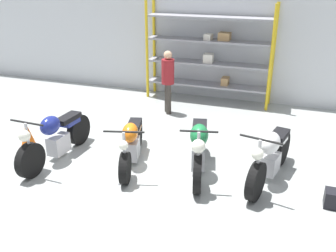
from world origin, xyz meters
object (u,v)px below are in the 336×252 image
(shelving_rack, at_px, (209,52))
(motorcycle_white, at_px, (270,156))
(motorcycle_orange, at_px, (132,142))
(motorcycle_green, at_px, (199,148))
(traffic_cone, at_px, (27,135))
(motorcycle_blue, at_px, (56,137))
(person_browsing, at_px, (168,77))

(shelving_rack, distance_m, motorcycle_white, 4.54)
(motorcycle_orange, distance_m, motorcycle_green, 1.31)
(traffic_cone, bearing_deg, shelving_rack, 56.53)
(motorcycle_blue, distance_m, motorcycle_green, 2.78)
(motorcycle_orange, xyz_separation_m, motorcycle_green, (1.31, 0.05, 0.08))
(motorcycle_orange, bearing_deg, person_browsing, 169.53)
(motorcycle_green, height_order, person_browsing, person_browsing)
(shelving_rack, bearing_deg, motorcycle_orange, -96.47)
(shelving_rack, height_order, motorcycle_blue, shelving_rack)
(motorcycle_green, bearing_deg, motorcycle_orange, -101.33)
(motorcycle_orange, relative_size, person_browsing, 1.26)
(motorcycle_blue, xyz_separation_m, motorcycle_white, (3.99, 0.56, 0.02))
(motorcycle_orange, distance_m, traffic_cone, 2.34)
(motorcycle_green, relative_size, motorcycle_white, 0.97)
(motorcycle_orange, height_order, person_browsing, person_browsing)
(motorcycle_green, height_order, motorcycle_white, motorcycle_green)
(motorcycle_white, bearing_deg, motorcycle_green, -71.67)
(motorcycle_white, bearing_deg, traffic_cone, -74.09)
(motorcycle_white, bearing_deg, motorcycle_blue, -69.71)
(motorcycle_blue, relative_size, person_browsing, 1.33)
(shelving_rack, height_order, motorcycle_green, shelving_rack)
(motorcycle_blue, height_order, motorcycle_orange, motorcycle_blue)
(person_browsing, bearing_deg, traffic_cone, 22.48)
(motorcycle_white, xyz_separation_m, person_browsing, (-2.81, 2.59, 0.47))
(motorcycle_blue, bearing_deg, motorcycle_green, 101.07)
(shelving_rack, height_order, motorcycle_orange, shelving_rack)
(motorcycle_green, distance_m, traffic_cone, 3.65)
(traffic_cone, bearing_deg, motorcycle_green, 2.75)
(motorcycle_white, height_order, traffic_cone, motorcycle_white)
(motorcycle_blue, bearing_deg, motorcycle_white, 100.19)
(shelving_rack, xyz_separation_m, motorcycle_green, (0.84, -4.07, -0.88))
(motorcycle_blue, height_order, traffic_cone, motorcycle_blue)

